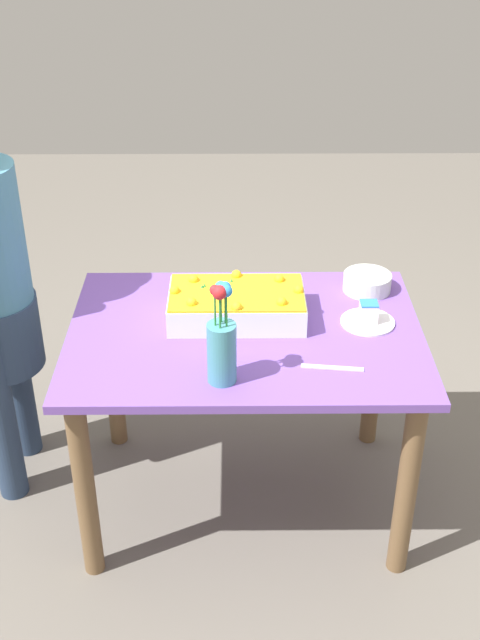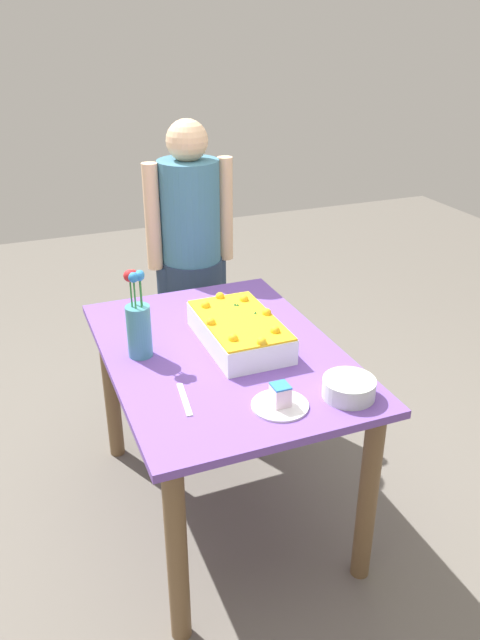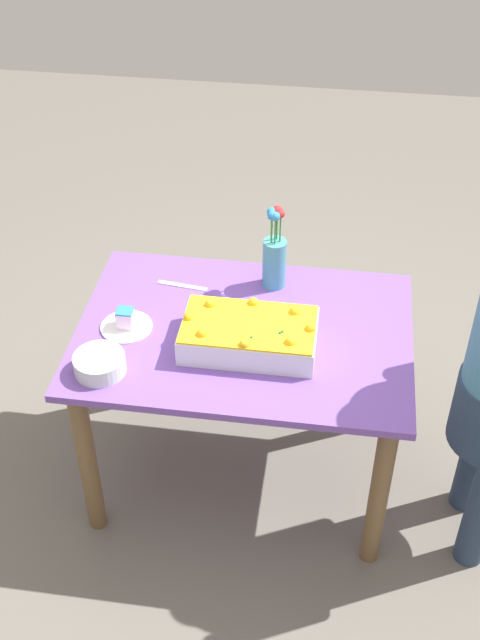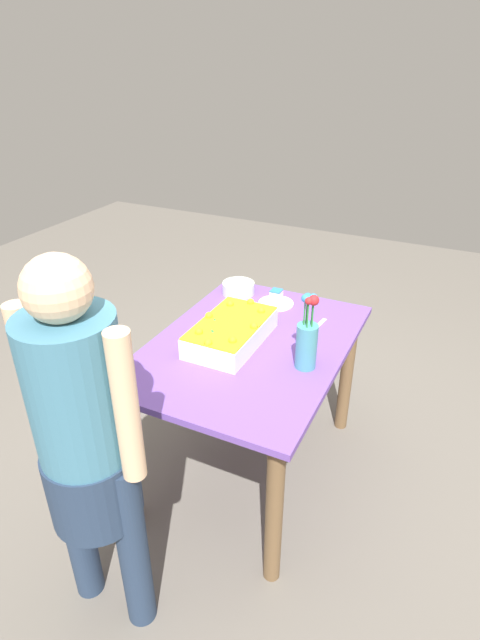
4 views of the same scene
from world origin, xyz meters
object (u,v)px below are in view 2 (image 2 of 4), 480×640
Objects in this scene: serving_plate_with_slice at (280,400)px; cake_knife at (185,399)px; flower_vase at (139,324)px; fruit_bowl at (349,388)px; sheet_cake at (239,331)px; person_standing at (191,249)px.

serving_plate_with_slice reaches higher than cake_knife.
flower_vase is 1.93× the size of fruit_bowl.
fruit_bowl is (-0.03, -0.24, 0.01)m from serving_plate_with_slice.
flower_vase reaches higher than sheet_cake.
sheet_cake reaches higher than cake_knife.
serving_plate_with_slice is at bearing 175.11° from sheet_cake.
cake_knife is at bearing 70.47° from fruit_bowl.
serving_plate_with_slice is 0.62m from flower_vase.
flower_vase is (0.35, 0.06, 0.13)m from cake_knife.
flower_vase is 0.96m from person_standing.
fruit_bowl is 1.37m from person_standing.
serving_plate_with_slice is 0.24m from fruit_bowl.
sheet_cake reaches higher than fruit_bowl.
flower_vase is at bearing 47.29° from fruit_bowl.
serving_plate_with_slice is 1.34m from person_standing.
cake_knife is 1.25m from person_standing.
sheet_cake is 0.53m from fruit_bowl.
person_standing is at bearing -5.60° from sheet_cake.
person_standing is (1.37, 0.11, 0.05)m from fruit_bowl.
sheet_cake is 0.44m from cake_knife.
sheet_cake is 0.46m from serving_plate_with_slice.
serving_plate_with_slice is 1.06× the size of fruit_bowl.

